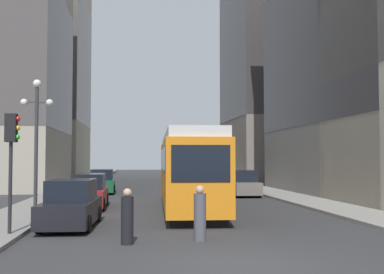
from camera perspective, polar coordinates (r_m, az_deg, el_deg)
name	(u,v)px	position (r m, az deg, el deg)	size (l,w,h in m)	color
ground_plane	(239,264)	(12.28, 5.74, -14.98)	(200.00, 200.00, 0.00)	#303033
sidewalk_left	(86,182)	(52.01, -12.68, -5.38)	(2.80, 120.00, 0.15)	gray
sidewalk_right	(227,182)	(52.79, 4.31, -5.39)	(2.80, 120.00, 0.15)	gray
streetcar	(188,169)	(24.49, -0.50, -3.86)	(3.23, 14.20, 3.89)	black
transit_bus	(206,166)	(44.44, 1.75, -3.50)	(3.03, 11.95, 3.45)	black
parked_car_left_near	(71,205)	(18.89, -14.37, -7.97)	(2.06, 4.82, 1.82)	black
parked_car_left_mid	(102,182)	(36.63, -10.80, -5.37)	(1.96, 4.58, 1.82)	black
parked_car_right_far	(243,184)	(33.68, 6.15, -5.65)	(1.97, 4.75, 1.82)	black
parked_car_left_far	(89,192)	(25.92, -12.36, -6.51)	(1.90, 4.94, 1.82)	black
pedestrian_crossing_near	(200,215)	(15.32, 0.96, -9.41)	(0.39, 0.39, 1.76)	#4C4C56
pedestrian_crossing_far	(127,218)	(14.81, -7.84, -9.71)	(0.38, 0.38, 1.71)	black
traffic_light_near_left	(12,141)	(16.85, -20.98, -0.46)	(0.47, 0.36, 3.98)	#232328
lamp_post_left_near	(36,127)	(21.89, -18.29, 1.20)	(1.41, 0.36, 5.98)	#333338
building_left_corner	(23,65)	(65.70, -19.77, 8.18)	(16.44, 18.12, 28.66)	#B2A893
building_right_midblock	(274,55)	(60.06, 9.87, 9.74)	(11.36, 15.80, 29.95)	slate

